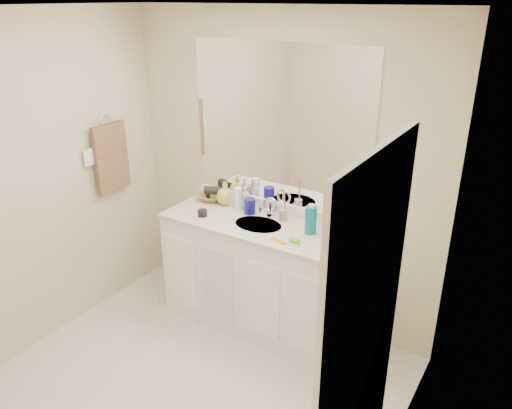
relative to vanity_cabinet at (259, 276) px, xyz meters
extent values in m
cube|color=silver|center=(0.00, -1.02, -0.42)|extent=(2.60, 2.60, 0.00)
cube|color=white|center=(0.00, -1.02, 1.97)|extent=(2.60, 2.60, 0.02)
cube|color=beige|center=(0.00, 0.28, 0.77)|extent=(2.60, 0.02, 2.40)
cube|color=beige|center=(-1.30, -1.02, 0.77)|extent=(0.02, 2.60, 2.40)
cube|color=beige|center=(1.30, -1.02, 0.77)|extent=(0.02, 2.60, 2.40)
cube|color=white|center=(0.00, 0.00, 0.00)|extent=(1.50, 0.55, 0.85)
cube|color=beige|center=(0.00, 0.00, 0.44)|extent=(1.52, 0.57, 0.03)
cube|color=white|center=(0.00, 0.26, 0.50)|extent=(1.52, 0.03, 0.08)
cylinder|color=beige|center=(0.00, -0.02, 0.44)|extent=(0.37, 0.37, 0.02)
cylinder|color=silver|center=(0.00, 0.16, 0.51)|extent=(0.02, 0.02, 0.11)
cube|color=white|center=(0.00, 0.27, 1.14)|extent=(1.48, 0.01, 1.20)
cylinder|color=#1817A0|center=(-0.16, 0.12, 0.52)|extent=(0.10, 0.10, 0.12)
cylinder|color=tan|center=(0.12, 0.14, 0.50)|extent=(0.08, 0.08, 0.09)
cylinder|color=#EB3E7B|center=(0.13, 0.14, 0.60)|extent=(0.02, 0.04, 0.21)
cylinder|color=#0C7094|center=(0.39, 0.06, 0.56)|extent=(0.10, 0.10, 0.20)
cylinder|color=white|center=(0.52, 0.14, 0.55)|extent=(0.10, 0.10, 0.19)
cube|color=silver|center=(0.38, -0.15, 0.46)|extent=(0.09, 0.07, 0.01)
cube|color=#66C430|center=(0.38, -0.15, 0.48)|extent=(0.07, 0.05, 0.02)
cube|color=orange|center=(0.27, -0.18, 0.46)|extent=(0.14, 0.06, 0.01)
cylinder|color=black|center=(-0.44, -0.12, 0.48)|extent=(0.09, 0.09, 0.05)
cylinder|color=white|center=(-0.28, 0.13, 0.55)|extent=(0.06, 0.06, 0.18)
imported|color=white|center=(-0.25, 0.19, 0.54)|extent=(0.08, 0.08, 0.17)
imported|color=beige|center=(-0.35, 0.19, 0.55)|extent=(0.10, 0.10, 0.19)
imported|color=#D2CD52|center=(-0.44, 0.17, 0.55)|extent=(0.18, 0.18, 0.19)
imported|color=olive|center=(-0.59, 0.18, 0.48)|extent=(0.22, 0.22, 0.05)
cylinder|color=black|center=(-0.57, 0.18, 0.54)|extent=(0.15, 0.12, 0.07)
torus|color=silver|center=(-1.27, -0.25, 1.12)|extent=(0.01, 0.11, 0.11)
cube|color=#4C3729|center=(-1.25, -0.25, 0.82)|extent=(0.04, 0.32, 0.55)
cube|color=white|center=(-1.27, -0.45, 0.88)|extent=(0.01, 0.08, 0.13)
cube|color=white|center=(1.29, -1.32, 0.57)|extent=(0.02, 0.82, 2.00)
camera|label=1|loc=(1.78, -2.87, 2.03)|focal=35.00mm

